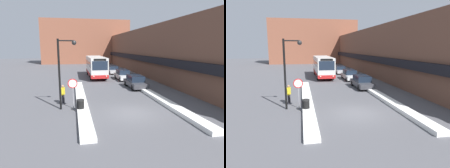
{
  "view_description": "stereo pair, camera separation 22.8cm",
  "coord_description": "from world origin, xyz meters",
  "views": [
    {
      "loc": [
        -4.27,
        -13.81,
        4.88
      ],
      "look_at": [
        -0.56,
        4.97,
        1.35
      ],
      "focal_mm": 32.0,
      "sensor_mm": 36.0,
      "label": 1
    },
    {
      "loc": [
        -4.05,
        -13.85,
        4.88
      ],
      "look_at": [
        -0.56,
        4.97,
        1.35
      ],
      "focal_mm": 32.0,
      "sensor_mm": 36.0,
      "label": 2
    }
  ],
  "objects": [
    {
      "name": "snow_bank_right",
      "position": [
        3.6,
        2.61,
        0.15
      ],
      "size": [
        0.9,
        14.82,
        0.3
      ],
      "color": "silver",
      "rests_on": "ground_plane"
    },
    {
      "name": "building_row_right",
      "position": [
        9.97,
        24.0,
        4.07
      ],
      "size": [
        5.5,
        60.0,
        8.17
      ],
      "color": "brown",
      "rests_on": "ground_plane"
    },
    {
      "name": "parked_car_front",
      "position": [
        3.2,
        9.2,
        0.75
      ],
      "size": [
        1.86,
        4.82,
        1.5
      ],
      "color": "#38383D",
      "rests_on": "ground_plane"
    },
    {
      "name": "ground_plane",
      "position": [
        0.0,
        0.0,
        0.0
      ],
      "size": [
        160.0,
        160.0,
        0.0
      ],
      "primitive_type": "plane",
      "color": "#515156"
    },
    {
      "name": "trash_bin",
      "position": [
        -3.78,
        1.11,
        0.48
      ],
      "size": [
        0.59,
        0.59,
        0.95
      ],
      "color": "black",
      "rests_on": "ground_plane"
    },
    {
      "name": "city_bus",
      "position": [
        -0.5,
        18.95,
        1.82
      ],
      "size": [
        2.55,
        10.17,
        3.35
      ],
      "color": "silver",
      "rests_on": "ground_plane"
    },
    {
      "name": "pedestrian",
      "position": [
        -5.18,
        3.51,
        1.02
      ],
      "size": [
        0.34,
        0.53,
        1.7
      ],
      "rotation": [
        0.0,
        0.0,
        1.25
      ],
      "color": "#232328",
      "rests_on": "ground_plane"
    },
    {
      "name": "parked_car_middle",
      "position": [
        3.2,
        15.52,
        0.76
      ],
      "size": [
        1.82,
        4.89,
        1.52
      ],
      "color": "silver",
      "rests_on": "ground_plane"
    },
    {
      "name": "snow_bank_left",
      "position": [
        -3.6,
        4.37,
        0.13
      ],
      "size": [
        0.9,
        17.28,
        0.26
      ],
      "color": "silver",
      "rests_on": "ground_plane"
    },
    {
      "name": "stop_sign",
      "position": [
        -4.32,
        1.99,
        1.77
      ],
      "size": [
        0.76,
        0.08,
        2.44
      ],
      "color": "gray",
      "rests_on": "ground_plane"
    },
    {
      "name": "parked_car_back",
      "position": [
        3.2,
        23.12,
        0.7
      ],
      "size": [
        1.88,
        4.54,
        1.38
      ],
      "color": "#B7B7BC",
      "rests_on": "ground_plane"
    },
    {
      "name": "building_backdrop_far",
      "position": [
        0.0,
        49.69,
        6.45
      ],
      "size": [
        26.0,
        8.0,
        12.91
      ],
      "color": "brown",
      "rests_on": "ground_plane"
    },
    {
      "name": "street_lamp",
      "position": [
        -4.99,
        2.02,
        3.48
      ],
      "size": [
        1.46,
        0.36,
        5.52
      ],
      "color": "black",
      "rests_on": "ground_plane"
    }
  ]
}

